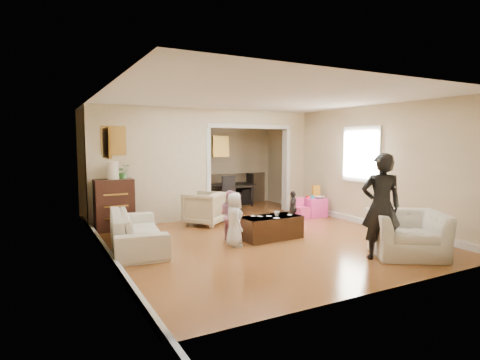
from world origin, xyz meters
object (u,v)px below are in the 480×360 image
cyan_cup (313,197)px  adult_person (381,206)px  dining_table (222,195)px  play_table (315,207)px  armchair_back (205,208)px  armchair_front (406,234)px  dresser (114,205)px  coffee_table (271,228)px  child_toddler (293,208)px  sofa (137,230)px  child_kneel_b (230,215)px  coffee_cup (277,214)px  table_lamp (113,171)px  child_kneel_a (234,220)px

cyan_cup → adult_person: bearing=-111.2°
dining_table → play_table: bearing=-50.9°
armchair_back → armchair_front: 4.18m
dresser → coffee_table: (2.46, -2.14, -0.32)m
child_toddler → cyan_cup: bearing=167.7°
armchair_back → coffee_table: bearing=69.6°
sofa → dresser: dresser is taller
child_toddler → dresser: bearing=-63.9°
dining_table → adult_person: (-0.03, -5.83, 0.51)m
sofa → armchair_front: size_ratio=1.92×
play_table → child_kneel_b: (-2.85, -1.08, 0.24)m
coffee_cup → cyan_cup: (1.95, 1.38, 0.02)m
coffee_cup → adult_person: size_ratio=0.06×
armchair_front → table_lamp: 5.64m
play_table → child_kneel_a: bearing=-153.0°
sofa → child_toddler: size_ratio=2.74×
coffee_table → child_kneel_a: (-0.85, -0.15, 0.26)m
adult_person → armchair_back: bearing=-38.1°
table_lamp → play_table: (4.62, -0.76, -1.01)m
table_lamp → dining_table: bearing=28.6°
armchair_back → coffee_table: armchair_back is taller
armchair_back → play_table: 2.78m
adult_person → child_kneel_a: 2.42m
armchair_back → coffee_cup: size_ratio=7.79×
cyan_cup → dining_table: dining_table is taller
armchair_back → sofa: bearing=-5.7°
coffee_table → armchair_front: bearing=-56.1°
dining_table → table_lamp: bearing=-139.4°
child_kneel_b → dresser: bearing=21.5°
sofa → table_lamp: table_lamp is taller
table_lamp → child_toddler: bearing=-21.6°
table_lamp → child_toddler: (3.51, -1.39, -0.85)m
dresser → coffee_cup: 3.37m
dresser → coffee_table: bearing=-41.0°
sofa → dining_table: (3.21, 3.37, 0.01)m
armchair_back → armchair_front: armchair_back is taller
dining_table → child_toddler: bearing=-74.3°
armchair_back → cyan_cup: armchair_back is taller
child_kneel_b → child_toddler: size_ratio=1.21×
table_lamp → armchair_front: bearing=-47.3°
coffee_cup → play_table: (2.05, 1.43, -0.25)m
table_lamp → child_kneel_b: table_lamp is taller
coffee_cup → dining_table: bearing=79.5°
armchair_back → play_table: size_ratio=1.69×
armchair_front → child_toddler: 2.72m
coffee_cup → dining_table: size_ratio=0.06×
child_kneel_b → armchair_back: bearing=-26.1°
armchair_back → cyan_cup: 2.69m
play_table → adult_person: bearing=-112.4°
armchair_front → child_toddler: child_toddler is taller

